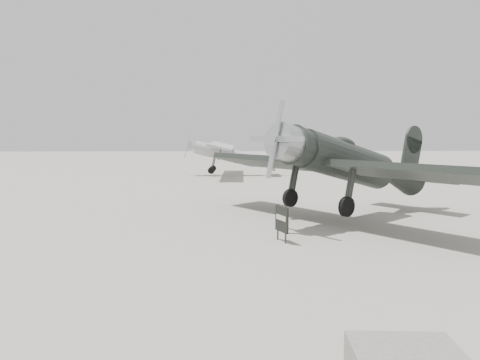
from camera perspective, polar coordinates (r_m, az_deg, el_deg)
name	(u,v)px	position (r m, az deg, el deg)	size (l,w,h in m)	color
ground	(248,230)	(17.69, 0.98, -6.07)	(160.00, 160.00, 0.00)	gray
lowwing_monoplane	(351,164)	(20.45, 13.39, 1.94)	(11.14, 12.38, 4.40)	black
highwing_monoplane	(229,152)	(40.57, -1.35, 3.43)	(8.07, 11.37, 3.23)	#9A9C9F
sign_board	(282,220)	(15.69, 5.11, -4.85)	(0.34, 0.83, 1.24)	#333333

